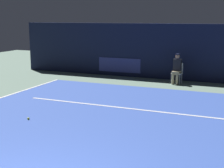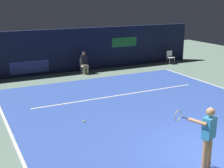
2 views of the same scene
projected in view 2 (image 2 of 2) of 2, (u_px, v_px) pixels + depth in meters
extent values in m
plane|color=slate|center=(140.00, 108.00, 12.56)|extent=(32.16, 32.16, 0.00)
cube|color=#3856B2|center=(140.00, 108.00, 12.55)|extent=(10.42, 10.45, 0.01)
cube|color=white|center=(10.00, 131.00, 10.32)|extent=(0.10, 10.45, 0.01)
cube|color=white|center=(119.00, 95.00, 14.13)|extent=(8.13, 0.10, 0.01)
cube|color=#141933|center=(76.00, 50.00, 18.66)|extent=(16.38, 0.30, 2.60)
cube|color=navy|center=(30.00, 67.00, 17.48)|extent=(2.20, 0.04, 0.70)
cube|color=#1E6B2D|center=(124.00, 42.00, 19.86)|extent=(1.80, 0.04, 0.60)
cylinder|color=tan|center=(209.00, 153.00, 7.93)|extent=(0.14, 0.14, 0.92)
cylinder|color=tan|center=(205.00, 156.00, 7.80)|extent=(0.14, 0.14, 0.92)
cube|color=#338CD1|center=(209.00, 128.00, 7.67)|extent=(0.41, 0.32, 0.56)
sphere|color=tan|center=(211.00, 112.00, 7.56)|extent=(0.22, 0.22, 0.22)
cylinder|color=tan|center=(198.00, 122.00, 7.64)|extent=(0.24, 0.50, 0.09)
cylinder|color=tan|center=(212.00, 128.00, 7.85)|extent=(0.09, 0.09, 0.56)
cylinder|color=black|center=(187.00, 119.00, 7.85)|extent=(0.12, 0.30, 0.03)
torus|color=#B2B2B7|center=(178.00, 116.00, 8.04)|extent=(0.30, 0.12, 0.30)
cube|color=white|center=(84.00, 66.00, 18.15)|extent=(0.46, 0.43, 0.04)
cube|color=white|center=(83.00, 62.00, 18.26)|extent=(0.42, 0.05, 0.42)
cylinder|color=#B2B2B7|center=(82.00, 71.00, 17.99)|extent=(0.03, 0.03, 0.46)
cylinder|color=#B2B2B7|center=(88.00, 70.00, 18.13)|extent=(0.03, 0.03, 0.46)
cylinder|color=#B2B2B7|center=(81.00, 70.00, 18.29)|extent=(0.03, 0.03, 0.46)
cylinder|color=#B2B2B7|center=(87.00, 69.00, 18.43)|extent=(0.03, 0.03, 0.46)
cube|color=tan|center=(85.00, 66.00, 18.07)|extent=(0.34, 0.42, 0.14)
cylinder|color=tan|center=(84.00, 71.00, 17.95)|extent=(0.11, 0.11, 0.46)
cylinder|color=tan|center=(87.00, 71.00, 18.01)|extent=(0.11, 0.11, 0.46)
cube|color=black|center=(84.00, 60.00, 18.08)|extent=(0.35, 0.24, 0.52)
sphere|color=tan|center=(84.00, 53.00, 17.98)|extent=(0.20, 0.20, 0.20)
cylinder|color=#141933|center=(84.00, 52.00, 17.96)|extent=(0.19, 0.19, 0.04)
cube|color=white|center=(171.00, 58.00, 20.88)|extent=(0.47, 0.43, 0.04)
cube|color=white|center=(169.00, 54.00, 21.00)|extent=(0.42, 0.06, 0.42)
cylinder|color=#B2B2B7|center=(170.00, 61.00, 20.72)|extent=(0.03, 0.03, 0.44)
cylinder|color=#B2B2B7|center=(174.00, 61.00, 20.86)|extent=(0.03, 0.03, 0.44)
cylinder|color=#B2B2B7|center=(167.00, 60.00, 21.02)|extent=(0.03, 0.03, 0.44)
cylinder|color=#B2B2B7|center=(172.00, 60.00, 21.16)|extent=(0.03, 0.03, 0.44)
sphere|color=#CCE033|center=(84.00, 121.00, 11.06)|extent=(0.07, 0.07, 0.07)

